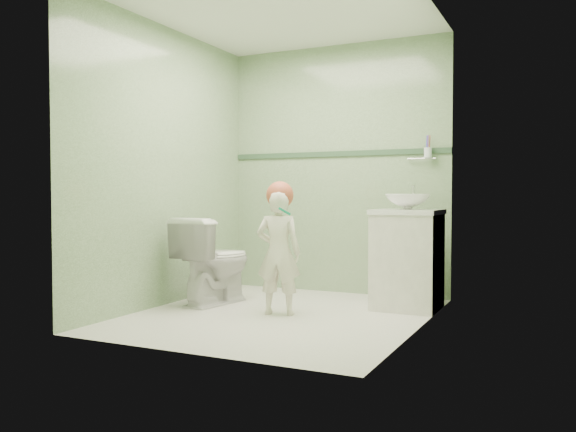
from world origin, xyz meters
The scene contains 12 objects.
ground centered at (0.00, 0.00, 0.00)m, with size 2.50×2.50×0.00m, color beige.
room_shell centered at (0.00, 0.00, 1.20)m, with size 2.50×2.54×2.40m.
trim_stripe centered at (0.00, 1.24, 1.35)m, with size 2.20×0.02×0.05m, color #355439.
vanity centered at (0.84, 0.70, 0.40)m, with size 0.52×0.50×0.80m, color beige.
counter centered at (0.84, 0.70, 0.81)m, with size 0.54×0.52×0.04m, color white.
basin centered at (0.84, 0.70, 0.89)m, with size 0.37×0.37×0.13m, color white.
faucet centered at (0.84, 0.89, 0.97)m, with size 0.03×0.13×0.18m.
cup_holder centered at (0.89, 1.18, 1.33)m, with size 0.26×0.07×0.21m.
toilet centered at (-0.74, 0.21, 0.38)m, with size 0.42×0.74×0.76m, color white.
toddler centered at (-0.03, 0.03, 0.49)m, with size 0.36×0.24×0.98m, color white.
hair_cap centered at (-0.03, 0.05, 0.95)m, with size 0.22×0.22×0.22m, color #B95336.
teal_toothbrush centered at (0.07, -0.08, 0.83)m, with size 0.11×0.14×0.08m.
Camera 1 is at (2.05, -4.16, 0.95)m, focal length 36.88 mm.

